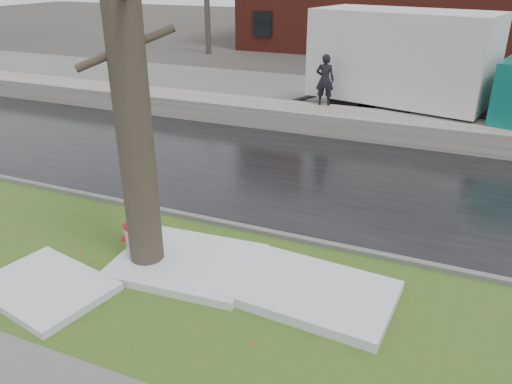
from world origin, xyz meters
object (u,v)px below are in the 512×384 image
at_px(fire_hydrant, 133,239).
at_px(box_truck, 436,69).
at_px(worker, 325,80).
at_px(tree, 126,53).

distance_m(fire_hydrant, box_truck, 12.37).
bearing_deg(box_truck, fire_hydrant, -97.32).
height_order(fire_hydrant, box_truck, box_truck).
relative_size(fire_hydrant, worker, 0.51).
bearing_deg(fire_hydrant, worker, 78.15).
relative_size(tree, box_truck, 0.66).
bearing_deg(tree, fire_hydrant, 178.36).
bearing_deg(tree, box_truck, 70.97).
bearing_deg(worker, fire_hydrant, 79.32).
xyz_separation_m(fire_hydrant, worker, (0.78, 10.26, 1.12)).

